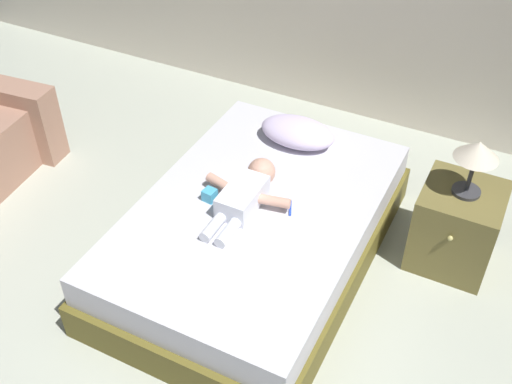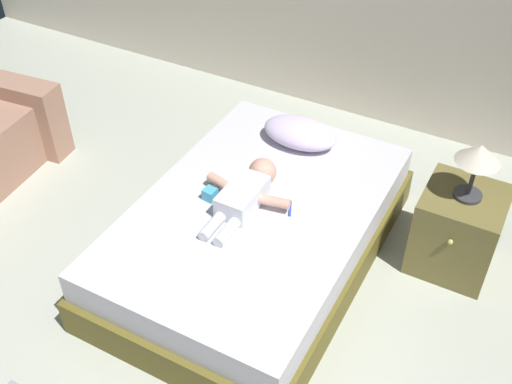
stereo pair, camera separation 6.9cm
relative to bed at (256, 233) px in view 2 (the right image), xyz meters
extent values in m
cube|color=brown|center=(0.00, 0.00, -0.09)|extent=(1.28, 1.94, 0.23)
cube|color=silver|center=(0.00, 0.00, 0.12)|extent=(1.23, 1.86, 0.19)
ellipsoid|color=silver|center=(-0.04, 0.66, 0.29)|extent=(0.48, 0.30, 0.15)
cube|color=silver|center=(-0.06, -0.04, 0.28)|extent=(0.18, 0.33, 0.13)
sphere|color=tan|center=(-0.06, 0.20, 0.29)|extent=(0.16, 0.16, 0.16)
cylinder|color=tan|center=(-0.23, 0.01, 0.28)|extent=(0.19, 0.10, 0.06)
cylinder|color=tan|center=(0.11, 0.01, 0.28)|extent=(0.18, 0.09, 0.06)
cylinder|color=silver|center=(-0.11, -0.29, 0.24)|extent=(0.06, 0.19, 0.06)
cylinder|color=silver|center=(-0.02, -0.29, 0.24)|extent=(0.06, 0.19, 0.06)
cube|color=blue|center=(0.18, 0.07, 0.22)|extent=(0.06, 0.12, 0.01)
cube|color=white|center=(0.16, 0.13, 0.23)|extent=(0.02, 0.03, 0.01)
cube|color=#A17460|center=(-2.21, 0.19, 0.07)|extent=(1.04, 0.31, 0.55)
cube|color=brown|center=(1.03, 0.52, 0.05)|extent=(0.45, 0.45, 0.51)
sphere|color=tan|center=(1.03, 0.28, 0.17)|extent=(0.03, 0.03, 0.03)
cylinder|color=#333338|center=(1.03, 0.52, 0.32)|extent=(0.16, 0.16, 0.02)
cylinder|color=#333338|center=(1.03, 0.52, 0.44)|extent=(0.02, 0.02, 0.22)
cone|color=beige|center=(1.03, 0.52, 0.60)|extent=(0.24, 0.24, 0.10)
cube|color=#43A5CF|center=(-0.26, -0.07, 0.25)|extent=(0.08, 0.08, 0.07)
camera|label=1|loc=(1.17, -2.31, 2.49)|focal=43.19mm
camera|label=2|loc=(1.23, -2.27, 2.49)|focal=43.19mm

